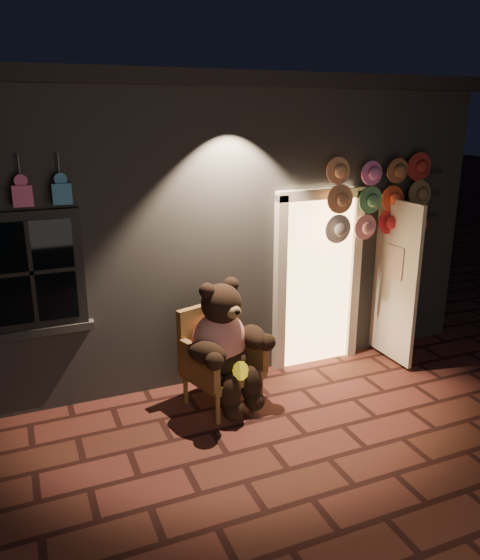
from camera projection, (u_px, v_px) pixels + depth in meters
ground at (268, 444)px, 5.22m from camera, size 60.00×60.00×0.00m
shop_building at (155, 203)px, 8.22m from camera, size 7.30×5.95×3.51m
wicker_armchair at (218, 356)px, 5.87m from camera, size 0.89×0.85×1.07m
teddy_bear at (224, 345)px, 5.71m from camera, size 0.95×0.88×1.38m
hat_rack at (382, 201)px, 6.52m from camera, size 1.71×0.22×2.54m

